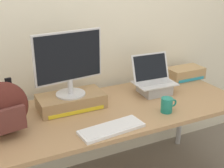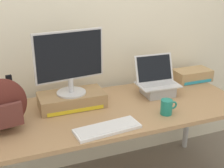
# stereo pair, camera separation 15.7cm
# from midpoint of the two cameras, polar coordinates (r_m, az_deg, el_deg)

# --- Properties ---
(back_wall) EXTENTS (7.00, 0.10, 2.60)m
(back_wall) POSITION_cam_midpoint_polar(r_m,az_deg,el_deg) (2.36, -7.22, 12.88)
(back_wall) COLOR silver
(back_wall) RESTS_ON ground
(desk) EXTENTS (1.90, 0.76, 0.72)m
(desk) POSITION_cam_midpoint_polar(r_m,az_deg,el_deg) (2.12, -2.12, -6.20)
(desk) COLOR #A87F56
(desk) RESTS_ON ground
(toner_box_yellow) EXTENTS (0.46, 0.24, 0.10)m
(toner_box_yellow) POSITION_cam_midpoint_polar(r_m,az_deg,el_deg) (2.11, -10.00, -3.30)
(toner_box_yellow) COLOR #9E7A51
(toner_box_yellow) RESTS_ON desk
(desktop_monitor) EXTENTS (0.49, 0.20, 0.44)m
(desktop_monitor) POSITION_cam_midpoint_polar(r_m,az_deg,el_deg) (2.00, -10.50, 4.11)
(desktop_monitor) COLOR silver
(desktop_monitor) RESTS_ON toner_box_yellow
(open_laptop) EXTENTS (0.32, 0.24, 0.30)m
(open_laptop) POSITION_cam_midpoint_polar(r_m,az_deg,el_deg) (2.33, 6.17, -0.21)
(open_laptop) COLOR #ADADB2
(open_laptop) RESTS_ON desk
(external_keyboard) EXTENTS (0.42, 0.18, 0.02)m
(external_keyboard) POSITION_cam_midpoint_polar(r_m,az_deg,el_deg) (1.81, -2.57, -8.62)
(external_keyboard) COLOR white
(external_keyboard) RESTS_ON desk
(messenger_backpack) EXTENTS (0.34, 0.28, 0.32)m
(messenger_backpack) POSITION_cam_midpoint_polar(r_m,az_deg,el_deg) (1.87, -22.60, -4.37)
(messenger_backpack) COLOR #4C1E19
(messenger_backpack) RESTS_ON desk
(coffee_mug) EXTENTS (0.12, 0.08, 0.10)m
(coffee_mug) POSITION_cam_midpoint_polar(r_m,az_deg,el_deg) (2.03, 8.38, -4.05)
(coffee_mug) COLOR #1E7F70
(coffee_mug) RESTS_ON desk
(toner_box_cyan) EXTENTS (0.32, 0.18, 0.10)m
(toner_box_cyan) POSITION_cam_midpoint_polar(r_m,az_deg,el_deg) (2.69, 12.28, 2.05)
(toner_box_cyan) COLOR tan
(toner_box_cyan) RESTS_ON desk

